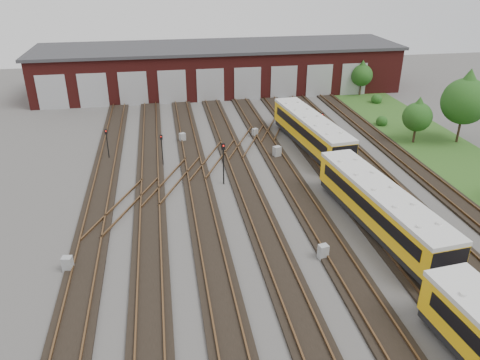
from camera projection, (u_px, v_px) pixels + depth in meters
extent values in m
plane|color=#484543|center=(295.00, 235.00, 32.84)|extent=(120.00, 120.00, 0.00)
cube|color=black|center=(88.00, 253.00, 30.65)|extent=(2.40, 70.00, 0.18)
cube|color=brown|center=(77.00, 252.00, 30.47)|extent=(0.10, 70.00, 0.15)
cube|color=brown|center=(99.00, 250.00, 30.69)|extent=(0.10, 70.00, 0.15)
cube|color=black|center=(150.00, 247.00, 31.26)|extent=(2.40, 70.00, 0.18)
cube|color=brown|center=(139.00, 246.00, 31.08)|extent=(0.10, 70.00, 0.15)
cube|color=brown|center=(161.00, 244.00, 31.30)|extent=(0.10, 70.00, 0.15)
cube|color=black|center=(210.00, 242.00, 31.88)|extent=(2.40, 70.00, 0.18)
cube|color=brown|center=(199.00, 241.00, 31.70)|extent=(0.10, 70.00, 0.15)
cube|color=brown|center=(220.00, 239.00, 31.92)|extent=(0.10, 70.00, 0.15)
cube|color=black|center=(267.00, 236.00, 32.49)|extent=(2.40, 70.00, 0.18)
cube|color=brown|center=(257.00, 235.00, 32.31)|extent=(0.10, 70.00, 0.15)
cube|color=brown|center=(277.00, 233.00, 32.53)|extent=(0.10, 70.00, 0.15)
cube|color=black|center=(322.00, 231.00, 33.11)|extent=(2.40, 70.00, 0.18)
cube|color=brown|center=(312.00, 230.00, 32.92)|extent=(0.10, 70.00, 0.15)
cube|color=brown|center=(332.00, 228.00, 33.14)|extent=(0.10, 70.00, 0.15)
cube|color=black|center=(375.00, 226.00, 33.72)|extent=(2.40, 70.00, 0.18)
cube|color=brown|center=(366.00, 225.00, 33.54)|extent=(0.10, 70.00, 0.15)
cube|color=brown|center=(385.00, 223.00, 33.76)|extent=(0.10, 70.00, 0.15)
cube|color=black|center=(426.00, 221.00, 34.33)|extent=(2.40, 70.00, 0.18)
cube|color=brown|center=(417.00, 220.00, 34.15)|extent=(0.10, 70.00, 0.15)
cube|color=brown|center=(435.00, 219.00, 34.37)|extent=(0.10, 70.00, 0.15)
cube|color=black|center=(475.00, 217.00, 34.95)|extent=(2.40, 70.00, 0.18)
cube|color=brown|center=(467.00, 216.00, 34.76)|extent=(0.10, 70.00, 0.15)
cube|color=brown|center=(174.00, 179.00, 40.38)|extent=(5.40, 9.62, 0.15)
cube|color=brown|center=(214.00, 158.00, 44.54)|extent=(5.40, 9.62, 0.15)
cube|color=brown|center=(247.00, 141.00, 48.71)|extent=(5.40, 9.62, 0.15)
cube|color=brown|center=(124.00, 205.00, 36.21)|extent=(5.40, 9.62, 0.15)
cube|color=brown|center=(276.00, 126.00, 52.87)|extent=(5.40, 9.62, 0.15)
cube|color=#511614|center=(219.00, 69.00, 67.05)|extent=(50.00, 12.00, 6.00)
cube|color=#333336|center=(219.00, 47.00, 65.68)|extent=(51.00, 12.50, 0.40)
cube|color=#A7A9AD|center=(52.00, 92.00, 58.68)|extent=(3.60, 0.12, 4.40)
cube|color=#A7A9AD|center=(93.00, 91.00, 59.44)|extent=(3.60, 0.12, 4.40)
cube|color=#A7A9AD|center=(133.00, 89.00, 60.21)|extent=(3.60, 0.12, 4.40)
cube|color=#A7A9AD|center=(172.00, 87.00, 60.98)|extent=(3.60, 0.12, 4.40)
cube|color=#A7A9AD|center=(210.00, 86.00, 61.75)|extent=(3.60, 0.12, 4.40)
cube|color=#A7A9AD|center=(248.00, 84.00, 62.51)|extent=(3.60, 0.12, 4.40)
cube|color=#A7A9AD|center=(284.00, 82.00, 63.28)|extent=(3.60, 0.12, 4.40)
cube|color=#A7A9AD|center=(319.00, 81.00, 64.05)|extent=(3.60, 0.12, 4.40)
cube|color=#A7A9AD|center=(354.00, 79.00, 64.81)|extent=(3.60, 0.12, 4.40)
cube|color=#204717|center=(458.00, 161.00, 44.62)|extent=(8.00, 55.00, 0.05)
cube|color=black|center=(378.00, 223.00, 33.15)|extent=(3.71, 14.54, 0.58)
cube|color=#E0B00C|center=(381.00, 206.00, 32.57)|extent=(3.99, 14.57, 2.11)
cube|color=silver|center=(383.00, 191.00, 32.05)|extent=(4.09, 14.58, 0.29)
cube|color=black|center=(365.00, 205.00, 32.15)|extent=(1.39, 12.60, 0.82)
cube|color=black|center=(397.00, 201.00, 32.77)|extent=(1.39, 12.60, 0.82)
cube|color=black|center=(310.00, 142.00, 47.35)|extent=(3.71, 14.54, 0.58)
cube|color=#E0B00C|center=(311.00, 130.00, 46.77)|extent=(3.99, 14.57, 2.11)
cube|color=silver|center=(312.00, 118.00, 46.25)|extent=(4.09, 14.58, 0.29)
cube|color=black|center=(299.00, 129.00, 46.36)|extent=(1.39, 12.60, 0.82)
cube|color=black|center=(323.00, 126.00, 46.98)|extent=(1.39, 12.60, 0.82)
cylinder|color=black|center=(108.00, 147.00, 44.49)|extent=(0.10, 0.10, 2.55)
cube|color=black|center=(106.00, 132.00, 43.83)|extent=(0.26, 0.19, 0.48)
sphere|color=red|center=(106.00, 131.00, 43.70)|extent=(0.11, 0.11, 0.11)
cylinder|color=black|center=(162.00, 153.00, 43.16)|extent=(0.09, 0.09, 2.57)
cube|color=black|center=(161.00, 137.00, 42.50)|extent=(0.24, 0.17, 0.44)
sphere|color=red|center=(161.00, 137.00, 42.39)|extent=(0.11, 0.11, 0.11)
cylinder|color=black|center=(223.00, 167.00, 39.47)|extent=(0.11, 0.11, 3.16)
cube|color=black|center=(223.00, 147.00, 38.66)|extent=(0.30, 0.20, 0.57)
sphere|color=red|center=(223.00, 146.00, 38.51)|extent=(0.14, 0.14, 0.14)
cylinder|color=black|center=(321.00, 128.00, 49.86)|extent=(0.10, 0.10, 2.27)
cube|color=black|center=(322.00, 115.00, 49.26)|extent=(0.28, 0.21, 0.49)
sphere|color=red|center=(323.00, 115.00, 49.14)|extent=(0.12, 0.12, 0.12)
cube|color=#95989A|center=(68.00, 264.00, 28.90)|extent=(0.68, 0.60, 1.00)
cube|color=#95989A|center=(182.00, 138.00, 49.00)|extent=(0.73, 0.68, 0.96)
cube|color=#95989A|center=(323.00, 252.00, 30.09)|extent=(0.69, 0.61, 0.99)
cube|color=#95989A|center=(255.00, 133.00, 50.43)|extent=(0.69, 0.65, 0.92)
cube|color=#95989A|center=(277.00, 152.00, 45.19)|extent=(0.83, 0.76, 1.13)
cylinder|color=#302115|center=(360.00, 90.00, 65.37)|extent=(0.21, 0.21, 1.52)
sphere|color=#194212|center=(362.00, 75.00, 64.50)|extent=(2.95, 2.95, 2.95)
cone|color=#194212|center=(363.00, 68.00, 64.04)|extent=(2.53, 2.53, 2.11)
cylinder|color=#302115|center=(414.00, 136.00, 48.69)|extent=(0.24, 0.24, 1.54)
sphere|color=#194212|center=(417.00, 117.00, 47.80)|extent=(2.99, 2.99, 2.99)
cone|color=#194212|center=(419.00, 107.00, 47.34)|extent=(2.56, 2.56, 2.13)
cylinder|color=#302115|center=(459.00, 131.00, 48.61)|extent=(0.24, 0.24, 2.40)
sphere|color=#194212|center=(465.00, 101.00, 47.22)|extent=(4.67, 4.67, 4.67)
cone|color=#194212|center=(468.00, 85.00, 46.50)|extent=(4.01, 4.01, 3.34)
sphere|color=#194212|center=(382.00, 120.00, 53.73)|extent=(1.31, 1.31, 1.31)
sphere|color=#194212|center=(377.00, 98.00, 61.85)|extent=(1.40, 1.40, 1.40)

